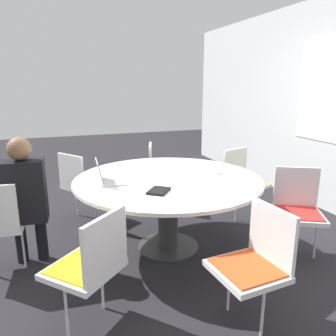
# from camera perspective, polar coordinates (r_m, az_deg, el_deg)

# --- Properties ---
(ground_plane) EXTENTS (16.00, 16.00, 0.00)m
(ground_plane) POSITION_cam_1_polar(r_m,az_deg,el_deg) (3.46, 0.00, -13.60)
(ground_plane) COLOR black
(conference_table) EXTENTS (1.81, 1.81, 0.74)m
(conference_table) POSITION_cam_1_polar(r_m,az_deg,el_deg) (3.22, 0.00, -3.96)
(conference_table) COLOR #333333
(conference_table) RESTS_ON ground_plane
(chair_1) EXTENTS (0.61, 0.61, 0.85)m
(chair_1) POSITION_cam_1_polar(r_m,az_deg,el_deg) (2.28, -13.28, -15.57)
(chair_1) COLOR silver
(chair_1) RESTS_ON ground_plane
(chair_2) EXTENTS (0.47, 0.45, 0.85)m
(chair_2) POSITION_cam_1_polar(r_m,az_deg,el_deg) (2.33, 14.96, -15.00)
(chair_2) COLOR silver
(chair_2) RESTS_ON ground_plane
(chair_3) EXTENTS (0.58, 0.59, 0.85)m
(chair_3) POSITION_cam_1_polar(r_m,az_deg,el_deg) (3.38, 21.61, -6.08)
(chair_3) COLOR silver
(chair_3) RESTS_ON ground_plane
(chair_4) EXTENTS (0.54, 0.55, 0.85)m
(chair_4) POSITION_cam_1_polar(r_m,az_deg,el_deg) (4.15, 12.83, -1.66)
(chair_4) COLOR silver
(chair_4) RESTS_ON ground_plane
(chair_5) EXTENTS (0.55, 0.54, 0.85)m
(chair_5) POSITION_cam_1_polar(r_m,az_deg,el_deg) (4.44, -1.42, -0.25)
(chair_5) COLOR silver
(chair_5) RESTS_ON ground_plane
(chair_6) EXTENTS (0.60, 0.59, 0.85)m
(chair_6) POSITION_cam_1_polar(r_m,az_deg,el_deg) (4.04, -14.97, -2.26)
(chair_6) COLOR silver
(chair_6) RESTS_ON ground_plane
(person_0) EXTENTS (0.28, 0.38, 1.20)m
(person_0) POSITION_cam_1_polar(r_m,az_deg,el_deg) (3.14, -23.70, -4.05)
(person_0) COLOR black
(person_0) RESTS_ON ground_plane
(laptop) EXTENTS (0.32, 0.27, 0.21)m
(laptop) POSITION_cam_1_polar(r_m,az_deg,el_deg) (3.07, -10.61, -1.59)
(laptop) COLOR silver
(laptop) RESTS_ON conference_table
(spiral_notebook) EXTENTS (0.26, 0.25, 0.02)m
(spiral_notebook) POSITION_cam_1_polar(r_m,az_deg,el_deg) (2.77, -1.64, -4.00)
(spiral_notebook) COLOR black
(spiral_notebook) RESTS_ON conference_table
(coffee_cup) EXTENTS (0.07, 0.07, 0.09)m
(coffee_cup) POSITION_cam_1_polar(r_m,az_deg,el_deg) (3.34, 8.49, -0.31)
(coffee_cup) COLOR white
(coffee_cup) RESTS_ON conference_table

